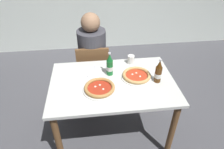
% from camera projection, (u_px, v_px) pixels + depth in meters
% --- Properties ---
extents(ground_plane, '(8.00, 8.00, 0.00)m').
position_uv_depth(ground_plane, '(112.00, 132.00, 2.36)').
color(ground_plane, '#4C4C51').
extents(dining_table_main, '(1.20, 0.80, 0.75)m').
position_uv_depth(dining_table_main, '(113.00, 91.00, 1.99)').
color(dining_table_main, silver).
rests_on(dining_table_main, ground_plane).
extents(chair_behind_table, '(0.41, 0.41, 0.85)m').
position_uv_depth(chair_behind_table, '(93.00, 70.00, 2.55)').
color(chair_behind_table, brown).
rests_on(chair_behind_table, ground_plane).
extents(diner_seated, '(0.34, 0.34, 1.21)m').
position_uv_depth(diner_seated, '(93.00, 61.00, 2.54)').
color(diner_seated, '#2D3342').
rests_on(diner_seated, ground_plane).
extents(pizza_margherita_near, '(0.30, 0.30, 0.04)m').
position_uv_depth(pizza_margherita_near, '(137.00, 76.00, 1.97)').
color(pizza_margherita_near, white).
rests_on(pizza_margherita_near, dining_table_main).
extents(pizza_marinara_far, '(0.30, 0.30, 0.04)m').
position_uv_depth(pizza_marinara_far, '(100.00, 88.00, 1.81)').
color(pizza_marinara_far, white).
rests_on(pizza_marinara_far, dining_table_main).
extents(beer_bottle_left, '(0.07, 0.07, 0.25)m').
position_uv_depth(beer_bottle_left, '(158.00, 72.00, 1.87)').
color(beer_bottle_left, '#512D0F').
rests_on(beer_bottle_left, dining_table_main).
extents(beer_bottle_center, '(0.07, 0.07, 0.25)m').
position_uv_depth(beer_bottle_center, '(110.00, 65.00, 1.97)').
color(beer_bottle_center, '#196B2D').
rests_on(beer_bottle_center, dining_table_main).
extents(napkin_with_cutlery, '(0.22, 0.22, 0.01)m').
position_uv_depth(napkin_with_cutlery, '(92.00, 72.00, 2.05)').
color(napkin_with_cutlery, white).
rests_on(napkin_with_cutlery, dining_table_main).
extents(paper_cup, '(0.07, 0.07, 0.09)m').
position_uv_depth(paper_cup, '(131.00, 59.00, 2.17)').
color(paper_cup, white).
rests_on(paper_cup, dining_table_main).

